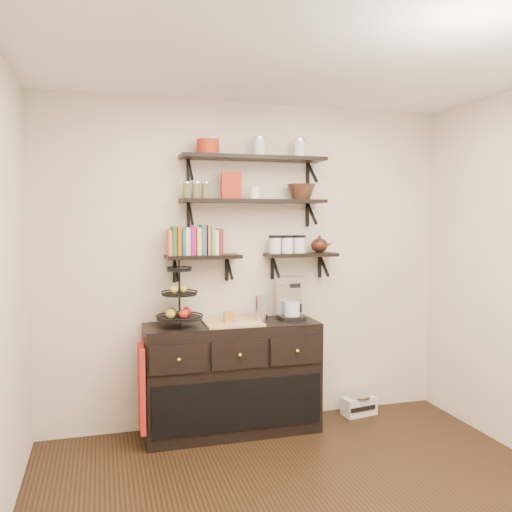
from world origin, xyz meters
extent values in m
cube|color=white|center=(0.00, 0.00, 2.70)|extent=(3.50, 3.50, 0.02)
cube|color=#F4E6CF|center=(0.00, 1.75, 1.35)|extent=(3.50, 0.02, 2.70)
cube|color=black|center=(0.00, 1.61, 2.23)|extent=(1.20, 0.27, 0.03)
cube|color=black|center=(-0.52, 1.74, 2.12)|extent=(0.02, 0.03, 0.20)
cube|color=black|center=(0.52, 1.74, 2.12)|extent=(0.02, 0.03, 0.20)
cube|color=black|center=(0.00, 1.61, 1.89)|extent=(1.20, 0.27, 0.03)
cube|color=black|center=(-0.52, 1.74, 1.77)|extent=(0.02, 0.03, 0.20)
cube|color=black|center=(0.52, 1.74, 1.77)|extent=(0.02, 0.03, 0.20)
cube|color=black|center=(-0.42, 1.62, 1.44)|extent=(0.60, 0.25, 0.03)
cube|color=black|center=(-0.64, 1.74, 1.32)|extent=(0.02, 0.03, 0.20)
cube|color=black|center=(-0.20, 1.74, 1.32)|extent=(0.03, 0.03, 0.20)
cube|color=black|center=(0.42, 1.62, 1.44)|extent=(0.60, 0.25, 0.03)
cube|color=black|center=(0.20, 1.74, 1.32)|extent=(0.03, 0.03, 0.20)
cube|color=black|center=(0.64, 1.74, 1.32)|extent=(0.02, 0.03, 0.20)
cube|color=#D46032|center=(-0.68, 1.63, 1.55)|extent=(0.02, 0.15, 0.20)
cube|color=#26632D|center=(-0.65, 1.63, 1.57)|extent=(0.03, 0.15, 0.24)
cube|color=#BE4D07|center=(-0.61, 1.63, 1.55)|extent=(0.04, 0.15, 0.21)
cube|color=#1D5E7B|center=(-0.57, 1.63, 1.57)|extent=(0.03, 0.15, 0.25)
cube|color=beige|center=(-0.54, 1.63, 1.56)|extent=(0.03, 0.15, 0.22)
cube|color=#A70E78|center=(-0.50, 1.63, 1.58)|extent=(0.04, 0.15, 0.26)
cube|color=#E8F042|center=(-0.46, 1.63, 1.56)|extent=(0.03, 0.15, 0.23)
cube|color=#365388|center=(-0.42, 1.63, 1.55)|extent=(0.03, 0.15, 0.20)
cube|color=#B36B3A|center=(-0.38, 1.63, 1.57)|extent=(0.04, 0.15, 0.24)
cube|color=#62AD56|center=(-0.34, 1.63, 1.55)|extent=(0.03, 0.15, 0.21)
cube|color=beige|center=(-0.31, 1.63, 1.57)|extent=(0.03, 0.15, 0.25)
cube|color=maroon|center=(-0.27, 1.63, 1.56)|extent=(0.02, 0.15, 0.22)
cylinder|color=silver|center=(0.19, 1.63, 1.51)|extent=(0.10, 0.10, 0.13)
cylinder|color=silver|center=(0.30, 1.63, 1.51)|extent=(0.10, 0.10, 0.13)
cylinder|color=silver|center=(0.41, 1.63, 1.51)|extent=(0.10, 0.10, 0.13)
cube|color=black|center=(-0.21, 1.51, 0.45)|extent=(1.40, 0.45, 0.90)
cube|color=tan|center=(-0.21, 1.51, 0.91)|extent=(0.45, 0.41, 0.02)
sphere|color=gold|center=(-0.68, 1.26, 0.70)|extent=(0.04, 0.04, 0.04)
sphere|color=gold|center=(-0.21, 1.26, 0.70)|extent=(0.04, 0.04, 0.04)
sphere|color=gold|center=(0.26, 1.26, 0.70)|extent=(0.04, 0.04, 0.04)
cylinder|color=black|center=(-0.63, 1.51, 1.16)|extent=(0.02, 0.02, 0.53)
cylinder|color=black|center=(-0.63, 1.51, 0.96)|extent=(0.36, 0.36, 0.01)
cylinder|color=black|center=(-0.63, 1.51, 1.15)|extent=(0.27, 0.27, 0.02)
cylinder|color=black|center=(-0.63, 1.51, 1.34)|extent=(0.19, 0.19, 0.02)
sphere|color=#B21914|center=(-0.57, 1.56, 1.01)|extent=(0.07, 0.07, 0.07)
sphere|color=gold|center=(-0.67, 1.51, 1.19)|extent=(0.06, 0.06, 0.06)
cube|color=#A75E26|center=(-0.24, 1.51, 0.96)|extent=(0.08, 0.08, 0.08)
cube|color=black|center=(0.30, 1.51, 0.92)|extent=(0.20, 0.18, 0.04)
cube|color=silver|center=(0.30, 1.58, 1.07)|extent=(0.20, 0.08, 0.31)
cube|color=silver|center=(0.30, 1.51, 1.23)|extent=(0.20, 0.18, 0.06)
cylinder|color=silver|center=(0.30, 1.50, 0.99)|extent=(0.13, 0.13, 0.12)
cylinder|color=silver|center=(0.03, 1.49, 1.01)|extent=(0.11, 0.11, 0.22)
cube|color=maroon|center=(-0.94, 1.41, 0.46)|extent=(0.04, 0.28, 0.65)
cube|color=silver|center=(0.96, 1.58, 0.08)|extent=(0.32, 0.20, 0.16)
cylinder|color=silver|center=(0.96, 1.58, 0.17)|extent=(0.23, 0.23, 0.02)
cube|color=black|center=(0.96, 1.50, 0.08)|extent=(0.26, 0.05, 0.04)
cube|color=#9F2812|center=(-0.19, 1.61, 2.01)|extent=(0.16, 0.07, 0.22)
cylinder|color=white|center=(0.01, 1.61, 1.95)|extent=(0.09, 0.09, 0.10)
cylinder|color=#9F2812|center=(-0.38, 1.61, 2.31)|extent=(0.18, 0.18, 0.12)
camera|label=1|loc=(-1.21, -2.68, 1.76)|focal=38.00mm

